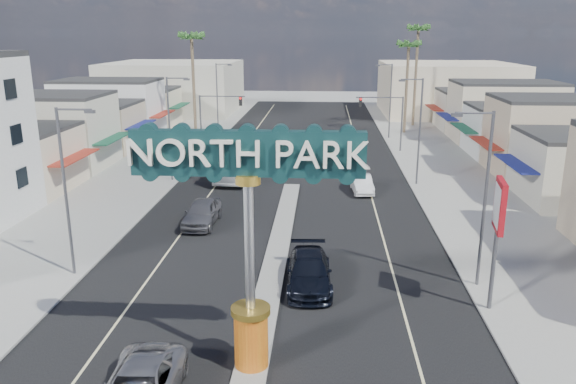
# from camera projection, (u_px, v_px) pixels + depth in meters

# --- Properties ---
(ground) EXTENTS (160.00, 160.00, 0.00)m
(ground) POSITION_uv_depth(u_px,v_px,m) (293.00, 183.00, 48.66)
(ground) COLOR gray
(ground) RESTS_ON ground
(road) EXTENTS (20.00, 120.00, 0.01)m
(road) POSITION_uv_depth(u_px,v_px,m) (293.00, 183.00, 48.65)
(road) COLOR black
(road) RESTS_ON ground
(median_island) EXTENTS (1.30, 30.00, 0.16)m
(median_island) POSITION_uv_depth(u_px,v_px,m) (277.00, 251.00, 33.27)
(median_island) COLOR gray
(median_island) RESTS_ON ground
(sidewalk_left) EXTENTS (8.00, 120.00, 0.12)m
(sidewalk_left) POSITION_uv_depth(u_px,v_px,m) (135.00, 180.00, 49.51)
(sidewalk_left) COLOR gray
(sidewalk_left) RESTS_ON ground
(sidewalk_right) EXTENTS (8.00, 120.00, 0.12)m
(sidewalk_right) POSITION_uv_depth(u_px,v_px,m) (457.00, 185.00, 47.77)
(sidewalk_right) COLOR gray
(sidewalk_right) RESTS_ON ground
(storefront_row_left) EXTENTS (12.00, 42.00, 6.00)m
(storefront_row_left) POSITION_uv_depth(u_px,v_px,m) (82.00, 123.00, 61.81)
(storefront_row_left) COLOR beige
(storefront_row_left) RESTS_ON ground
(storefront_row_right) EXTENTS (12.00, 42.00, 6.00)m
(storefront_row_right) POSITION_uv_depth(u_px,v_px,m) (528.00, 127.00, 58.82)
(storefront_row_right) COLOR #B7B29E
(storefront_row_right) RESTS_ON ground
(backdrop_far_left) EXTENTS (20.00, 20.00, 8.00)m
(backdrop_far_left) POSITION_uv_depth(u_px,v_px,m) (175.00, 87.00, 92.14)
(backdrop_far_left) COLOR #B7B29E
(backdrop_far_left) RESTS_ON ground
(backdrop_far_right) EXTENTS (20.00, 20.00, 8.00)m
(backdrop_far_right) POSITION_uv_depth(u_px,v_px,m) (446.00, 89.00, 89.39)
(backdrop_far_right) COLOR beige
(backdrop_far_right) RESTS_ON ground
(gateway_sign) EXTENTS (8.20, 1.50, 9.15)m
(gateway_sign) POSITION_uv_depth(u_px,v_px,m) (249.00, 224.00, 20.14)
(gateway_sign) COLOR #D14110
(gateway_sign) RESTS_ON median_island
(traffic_signal_left) EXTENTS (5.09, 0.45, 6.00)m
(traffic_signal_left) POSITION_uv_depth(u_px,v_px,m) (217.00, 111.00, 61.50)
(traffic_signal_left) COLOR #47474C
(traffic_signal_left) RESTS_ON ground
(traffic_signal_right) EXTENTS (5.09, 0.45, 6.00)m
(traffic_signal_right) POSITION_uv_depth(u_px,v_px,m) (385.00, 113.00, 60.35)
(traffic_signal_right) COLOR #47474C
(traffic_signal_right) RESTS_ON ground
(streetlight_l_near) EXTENTS (2.03, 0.22, 9.00)m
(streetlight_l_near) POSITION_uv_depth(u_px,v_px,m) (68.00, 184.00, 28.72)
(streetlight_l_near) COLOR #47474C
(streetlight_l_near) RESTS_ON ground
(streetlight_l_mid) EXTENTS (2.03, 0.22, 9.00)m
(streetlight_l_mid) POSITION_uv_depth(u_px,v_px,m) (171.00, 124.00, 47.92)
(streetlight_l_mid) COLOR #47474C
(streetlight_l_mid) RESTS_ON ground
(streetlight_l_far) EXTENTS (2.03, 0.22, 9.00)m
(streetlight_l_far) POSITION_uv_depth(u_px,v_px,m) (218.00, 96.00, 69.04)
(streetlight_l_far) COLOR #47474C
(streetlight_l_far) RESTS_ON ground
(streetlight_r_near) EXTENTS (2.03, 0.22, 9.00)m
(streetlight_r_near) POSITION_uv_depth(u_px,v_px,m) (482.00, 191.00, 27.42)
(streetlight_r_near) COLOR #47474C
(streetlight_r_near) RESTS_ON ground
(streetlight_r_mid) EXTENTS (2.03, 0.22, 9.00)m
(streetlight_r_mid) POSITION_uv_depth(u_px,v_px,m) (418.00, 126.00, 46.62)
(streetlight_r_mid) COLOR #47474C
(streetlight_r_mid) RESTS_ON ground
(streetlight_r_far) EXTENTS (2.03, 0.22, 9.00)m
(streetlight_r_far) POSITION_uv_depth(u_px,v_px,m) (389.00, 97.00, 67.74)
(streetlight_r_far) COLOR #47474C
(streetlight_r_far) RESTS_ON ground
(palm_left_far) EXTENTS (2.60, 2.60, 13.10)m
(palm_left_far) POSITION_uv_depth(u_px,v_px,m) (192.00, 42.00, 65.53)
(palm_left_far) COLOR brown
(palm_left_far) RESTS_ON ground
(palm_right_mid) EXTENTS (2.60, 2.60, 12.10)m
(palm_right_mid) POSITION_uv_depth(u_px,v_px,m) (409.00, 49.00, 69.91)
(palm_right_mid) COLOR brown
(palm_right_mid) RESTS_ON ground
(palm_right_far) EXTENTS (2.60, 2.60, 14.10)m
(palm_right_far) POSITION_uv_depth(u_px,v_px,m) (418.00, 34.00, 75.06)
(palm_right_far) COLOR brown
(palm_right_far) RESTS_ON ground
(suv_right) EXTENTS (2.53, 5.62, 1.60)m
(suv_right) POSITION_uv_depth(u_px,v_px,m) (309.00, 271.00, 28.63)
(suv_right) COLOR black
(suv_right) RESTS_ON ground
(car_parked_left) EXTENTS (2.17, 5.06, 1.70)m
(car_parked_left) POSITION_uv_depth(u_px,v_px,m) (202.00, 213.00, 37.87)
(car_parked_left) COLOR slate
(car_parked_left) RESTS_ON ground
(car_parked_right) EXTENTS (1.87, 4.42, 1.42)m
(car_parked_right) POSITION_uv_depth(u_px,v_px,m) (362.00, 184.00, 45.70)
(car_parked_right) COLOR silver
(car_parked_right) RESTS_ON ground
(city_bus) EXTENTS (3.31, 11.35, 3.12)m
(city_bus) POSITION_uv_depth(u_px,v_px,m) (241.00, 158.00, 51.22)
(city_bus) COLOR silver
(city_bus) RESTS_ON ground
(bank_pylon_sign) EXTENTS (0.51, 1.95, 6.18)m
(bank_pylon_sign) POSITION_uv_depth(u_px,v_px,m) (499.00, 213.00, 25.01)
(bank_pylon_sign) COLOR #47474C
(bank_pylon_sign) RESTS_ON sidewalk_right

